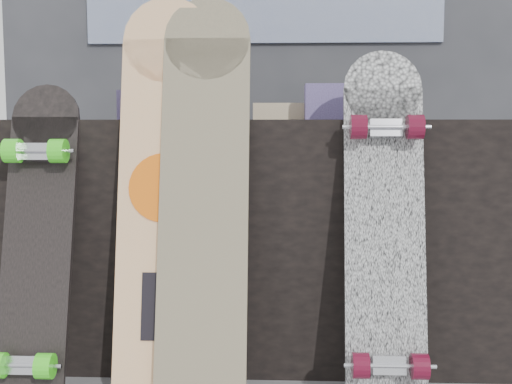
{
  "coord_description": "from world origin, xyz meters",
  "views": [
    {
      "loc": [
        0.09,
        -1.7,
        0.79
      ],
      "look_at": [
        0.01,
        0.2,
        0.58
      ],
      "focal_mm": 45.0,
      "sensor_mm": 36.0,
      "label": 1
    }
  ],
  "objects_px": {
    "vendor_table": "(257,235)",
    "longboard_cascadia": "(385,220)",
    "longboard_celtic": "(204,182)",
    "skateboard_dark": "(36,236)",
    "longboard_geisha": "(164,182)"
  },
  "relations": [
    {
      "from": "vendor_table",
      "to": "longboard_cascadia",
      "type": "relative_size",
      "value": 1.59
    },
    {
      "from": "longboard_celtic",
      "to": "skateboard_dark",
      "type": "relative_size",
      "value": 1.29
    },
    {
      "from": "longboard_geisha",
      "to": "longboard_cascadia",
      "type": "relative_size",
      "value": 1.17
    },
    {
      "from": "longboard_cascadia",
      "to": "vendor_table",
      "type": "bearing_deg",
      "value": 134.39
    },
    {
      "from": "longboard_celtic",
      "to": "vendor_table",
      "type": "bearing_deg",
      "value": 69.66
    },
    {
      "from": "vendor_table",
      "to": "skateboard_dark",
      "type": "relative_size",
      "value": 1.76
    },
    {
      "from": "skateboard_dark",
      "to": "longboard_celtic",
      "type": "bearing_deg",
      "value": 3.64
    },
    {
      "from": "longboard_geisha",
      "to": "longboard_celtic",
      "type": "height_order",
      "value": "longboard_geisha"
    },
    {
      "from": "longboard_geisha",
      "to": "vendor_table",
      "type": "bearing_deg",
      "value": 54.26
    },
    {
      "from": "longboard_celtic",
      "to": "longboard_geisha",
      "type": "bearing_deg",
      "value": 173.97
    },
    {
      "from": "longboard_geisha",
      "to": "longboard_cascadia",
      "type": "distance_m",
      "value": 0.65
    },
    {
      "from": "vendor_table",
      "to": "longboard_geisha",
      "type": "bearing_deg",
      "value": -125.74
    },
    {
      "from": "longboard_geisha",
      "to": "skateboard_dark",
      "type": "height_order",
      "value": "longboard_geisha"
    },
    {
      "from": "longboard_cascadia",
      "to": "skateboard_dark",
      "type": "xyz_separation_m",
      "value": [
        -1.0,
        -0.01,
        -0.05
      ]
    },
    {
      "from": "longboard_celtic",
      "to": "longboard_cascadia",
      "type": "relative_size",
      "value": 1.16
    }
  ]
}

